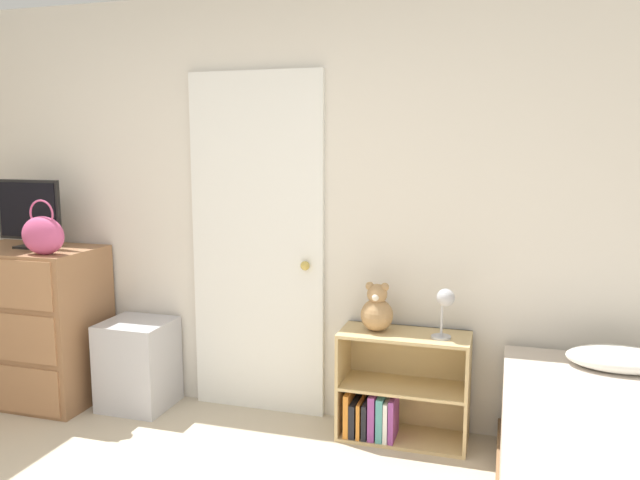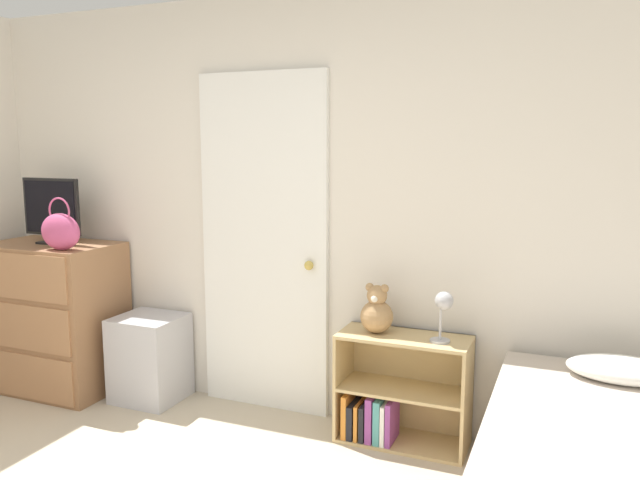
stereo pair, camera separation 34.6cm
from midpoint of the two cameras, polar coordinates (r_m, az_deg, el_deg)
The scene contains 9 objects.
wall_back at distance 3.84m, azimuth -7.06°, elevation 2.85°, with size 10.00×0.06×2.55m.
door_closed at distance 3.86m, azimuth -8.32°, elevation -0.55°, with size 0.85×0.09×2.10m.
dresser at distance 4.58m, azimuth -26.79°, elevation -6.91°, with size 0.87×0.55×1.01m.
tv at distance 4.47m, azimuth -27.11°, elevation 2.25°, with size 0.46×0.16×0.44m.
handbag at distance 4.16m, azimuth -26.23°, elevation 0.42°, with size 0.29×0.14×0.33m.
storage_bin at distance 4.26m, azimuth -18.60°, elevation -10.73°, with size 0.42×0.39×0.56m.
bookshelf at distance 3.66m, azimuth 3.91°, elevation -14.04°, with size 0.73×0.31×0.62m.
teddy_bear at distance 3.52m, azimuth 2.42°, elevation -6.47°, with size 0.18×0.18×0.28m.
desk_lamp at distance 3.39m, azimuth 8.50°, elevation -5.79°, with size 0.12×0.12×0.28m.
Camera 1 is at (1.38, -1.27, 1.66)m, focal length 35.00 mm.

